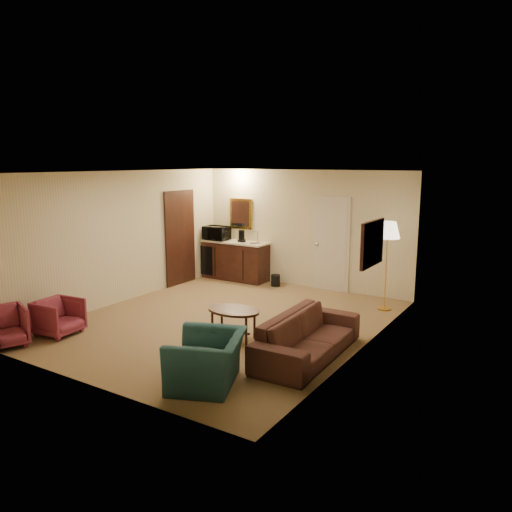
{
  "coord_description": "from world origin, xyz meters",
  "views": [
    {
      "loc": [
        4.93,
        -6.88,
        2.78
      ],
      "look_at": [
        0.32,
        0.5,
        1.12
      ],
      "focal_mm": 35.0,
      "sensor_mm": 36.0,
      "label": 1
    }
  ],
  "objects_px": {
    "wetbar_cabinet": "(235,260)",
    "coffee_table": "(234,324)",
    "teal_armchair": "(207,352)",
    "floor_lamp": "(386,266)",
    "rose_chair_far": "(2,325)",
    "sofa": "(308,329)",
    "microwave": "(216,232)",
    "waste_bin": "(276,280)",
    "rose_chair_near": "(58,315)",
    "coffee_maker": "(242,236)"
  },
  "relations": [
    {
      "from": "teal_armchair",
      "to": "floor_lamp",
      "type": "relative_size",
      "value": 0.59
    },
    {
      "from": "wetbar_cabinet",
      "to": "coffee_table",
      "type": "distance_m",
      "value": 4.13
    },
    {
      "from": "teal_armchair",
      "to": "microwave",
      "type": "relative_size",
      "value": 1.67
    },
    {
      "from": "sofa",
      "to": "microwave",
      "type": "relative_size",
      "value": 3.56
    },
    {
      "from": "coffee_table",
      "to": "sofa",
      "type": "bearing_deg",
      "value": 0.0
    },
    {
      "from": "rose_chair_far",
      "to": "waste_bin",
      "type": "xyz_separation_m",
      "value": [
        1.65,
        5.45,
        -0.21
      ]
    },
    {
      "from": "coffee_table",
      "to": "microwave",
      "type": "bearing_deg",
      "value": 129.89
    },
    {
      "from": "sofa",
      "to": "rose_chair_near",
      "type": "xyz_separation_m",
      "value": [
        -3.85,
        -1.3,
        -0.09
      ]
    },
    {
      "from": "coffee_table",
      "to": "rose_chair_far",
      "type": "bearing_deg",
      "value": -143.16
    },
    {
      "from": "wetbar_cabinet",
      "to": "microwave",
      "type": "bearing_deg",
      "value": -172.37
    },
    {
      "from": "waste_bin",
      "to": "coffee_maker",
      "type": "bearing_deg",
      "value": 175.59
    },
    {
      "from": "sofa",
      "to": "waste_bin",
      "type": "bearing_deg",
      "value": 34.56
    },
    {
      "from": "teal_armchair",
      "to": "coffee_table",
      "type": "distance_m",
      "value": 1.64
    },
    {
      "from": "teal_armchair",
      "to": "waste_bin",
      "type": "height_order",
      "value": "teal_armchair"
    },
    {
      "from": "wetbar_cabinet",
      "to": "sofa",
      "type": "xyz_separation_m",
      "value": [
        3.6,
        -3.42,
        -0.04
      ]
    },
    {
      "from": "rose_chair_near",
      "to": "rose_chair_far",
      "type": "bearing_deg",
      "value": 156.54
    },
    {
      "from": "floor_lamp",
      "to": "microwave",
      "type": "relative_size",
      "value": 2.84
    },
    {
      "from": "teal_armchair",
      "to": "coffee_table",
      "type": "height_order",
      "value": "teal_armchair"
    },
    {
      "from": "rose_chair_far",
      "to": "floor_lamp",
      "type": "xyz_separation_m",
      "value": [
        4.31,
        4.97,
        0.51
      ]
    },
    {
      "from": "rose_chair_far",
      "to": "coffee_table",
      "type": "distance_m",
      "value": 3.5
    },
    {
      "from": "teal_armchair",
      "to": "rose_chair_near",
      "type": "height_order",
      "value": "teal_armchair"
    },
    {
      "from": "coffee_maker",
      "to": "waste_bin",
      "type": "bearing_deg",
      "value": -0.37
    },
    {
      "from": "microwave",
      "to": "rose_chair_near",
      "type": "bearing_deg",
      "value": -87.98
    },
    {
      "from": "sofa",
      "to": "rose_chair_far",
      "type": "bearing_deg",
      "value": 115.47
    },
    {
      "from": "sofa",
      "to": "microwave",
      "type": "xyz_separation_m",
      "value": [
        -4.1,
        3.35,
        0.71
      ]
    },
    {
      "from": "sofa",
      "to": "teal_armchair",
      "type": "height_order",
      "value": "teal_armchair"
    },
    {
      "from": "teal_armchair",
      "to": "floor_lamp",
      "type": "bearing_deg",
      "value": 146.08
    },
    {
      "from": "floor_lamp",
      "to": "waste_bin",
      "type": "distance_m",
      "value": 2.8
    },
    {
      "from": "floor_lamp",
      "to": "rose_chair_near",
      "type": "bearing_deg",
      "value": -134.2
    },
    {
      "from": "rose_chair_far",
      "to": "coffee_maker",
      "type": "distance_m",
      "value": 5.61
    },
    {
      "from": "coffee_table",
      "to": "wetbar_cabinet",
      "type": "bearing_deg",
      "value": 123.96
    },
    {
      "from": "waste_bin",
      "to": "microwave",
      "type": "xyz_separation_m",
      "value": [
        -1.65,
        0.0,
        0.99
      ]
    },
    {
      "from": "wetbar_cabinet",
      "to": "teal_armchair",
      "type": "height_order",
      "value": "wetbar_cabinet"
    },
    {
      "from": "teal_armchair",
      "to": "coffee_maker",
      "type": "relative_size",
      "value": 3.66
    },
    {
      "from": "coffee_table",
      "to": "microwave",
      "type": "distance_m",
      "value": 4.46
    },
    {
      "from": "waste_bin",
      "to": "coffee_maker",
      "type": "xyz_separation_m",
      "value": [
        -0.97,
        0.07,
        0.93
      ]
    },
    {
      "from": "sofa",
      "to": "microwave",
      "type": "distance_m",
      "value": 5.34
    },
    {
      "from": "wetbar_cabinet",
      "to": "coffee_maker",
      "type": "bearing_deg",
      "value": 1.46
    },
    {
      "from": "teal_armchair",
      "to": "waste_bin",
      "type": "relative_size",
      "value": 3.82
    },
    {
      "from": "rose_chair_near",
      "to": "coffee_table",
      "type": "bearing_deg",
      "value": -69.12
    },
    {
      "from": "rose_chair_far",
      "to": "microwave",
      "type": "xyz_separation_m",
      "value": [
        0.0,
        5.45,
        0.79
      ]
    },
    {
      "from": "wetbar_cabinet",
      "to": "teal_armchair",
      "type": "xyz_separation_m",
      "value": [
        2.93,
        -4.92,
        -0.02
      ]
    },
    {
      "from": "rose_chair_far",
      "to": "coffee_table",
      "type": "xyz_separation_m",
      "value": [
        2.8,
        2.1,
        -0.09
      ]
    },
    {
      "from": "coffee_table",
      "to": "microwave",
      "type": "relative_size",
      "value": 1.47
    },
    {
      "from": "rose_chair_near",
      "to": "coffee_table",
      "type": "relative_size",
      "value": 0.74
    },
    {
      "from": "floor_lamp",
      "to": "rose_chair_far",
      "type": "bearing_deg",
      "value": -130.9
    },
    {
      "from": "waste_bin",
      "to": "coffee_maker",
      "type": "distance_m",
      "value": 1.34
    },
    {
      "from": "teal_armchair",
      "to": "rose_chair_near",
      "type": "relative_size",
      "value": 1.54
    },
    {
      "from": "sofa",
      "to": "coffee_maker",
      "type": "relative_size",
      "value": 7.79
    },
    {
      "from": "rose_chair_near",
      "to": "microwave",
      "type": "height_order",
      "value": "microwave"
    }
  ]
}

